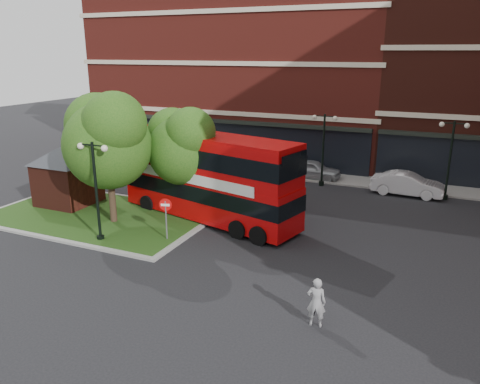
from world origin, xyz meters
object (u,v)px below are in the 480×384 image
at_px(woman, 316,302).
at_px(car_silver, 312,169).
at_px(car_white, 407,184).
at_px(bus, 208,171).

height_order(woman, car_silver, woman).
bearing_deg(car_silver, car_white, -102.31).
relative_size(bus, car_white, 2.47).
xyz_separation_m(bus, car_silver, (3.01, 10.72, -2.03)).
height_order(car_silver, car_white, car_white).
relative_size(bus, woman, 6.28).
height_order(bus, woman, bus).
distance_m(woman, car_white, 17.31).
bearing_deg(car_silver, woman, -164.07).
relative_size(woman, car_silver, 0.43).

